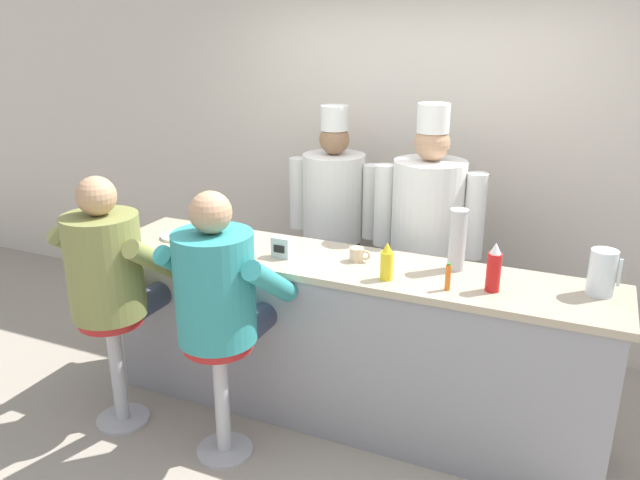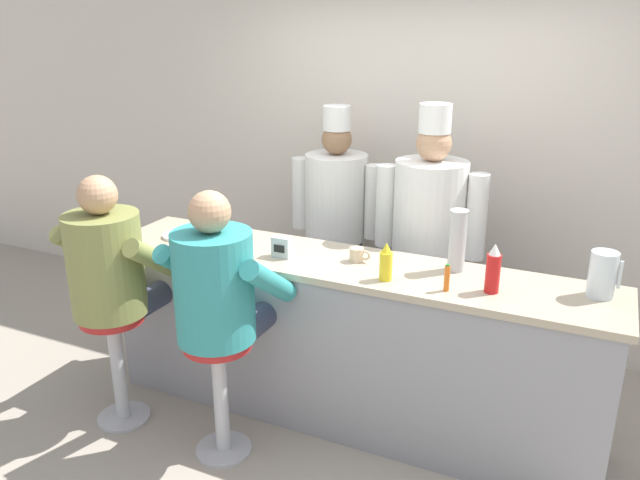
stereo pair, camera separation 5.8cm
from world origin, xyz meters
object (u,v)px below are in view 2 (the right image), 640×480
object	(u,v)px
cook_in_whites_near	(336,217)
water_pitcher_clear	(603,274)
breakfast_plate	(181,235)
cereal_bowl	(204,241)
cook_in_whites_far	(428,234)
cup_stack_steel	(457,241)
mustard_bottle_yellow	(386,263)
diner_seated_olive	(111,271)
coffee_mug_tan	(357,255)
hot_sauce_bottle_orange	(447,278)
ketchup_bottle_red	(493,270)
napkin_dispenser_chrome	(282,247)
diner_seated_teal	(218,294)

from	to	relation	value
cook_in_whites_near	water_pitcher_clear	bearing A→B (deg)	-24.13
water_pitcher_clear	breakfast_plate	xyz separation A→B (m)	(-2.44, -0.13, -0.10)
cereal_bowl	cook_in_whites_far	xyz separation A→B (m)	(1.17, 0.80, -0.03)
water_pitcher_clear	cup_stack_steel	world-z (taller)	cup_stack_steel
mustard_bottle_yellow	diner_seated_olive	xyz separation A→B (m)	(-1.49, -0.42, -0.15)
coffee_mug_tan	diner_seated_olive	bearing A→B (deg)	-154.04
diner_seated_olive	cook_in_whites_near	bearing A→B (deg)	62.66
mustard_bottle_yellow	hot_sauce_bottle_orange	xyz separation A→B (m)	(0.33, -0.01, -0.03)
cup_stack_steel	cook_in_whites_far	size ratio (longest dim) A/B	0.19
cup_stack_steel	diner_seated_olive	world-z (taller)	diner_seated_olive
hot_sauce_bottle_orange	breakfast_plate	bearing A→B (deg)	175.85
hot_sauce_bottle_orange	water_pitcher_clear	world-z (taller)	water_pitcher_clear
coffee_mug_tan	cup_stack_steel	world-z (taller)	cup_stack_steel
ketchup_bottle_red	water_pitcher_clear	world-z (taller)	ketchup_bottle_red
napkin_dispenser_chrome	mustard_bottle_yellow	bearing A→B (deg)	-5.98
cereal_bowl	cup_stack_steel	bearing A→B (deg)	9.65
cereal_bowl	diner_seated_olive	distance (m)	0.57
coffee_mug_tan	diner_seated_olive	world-z (taller)	diner_seated_olive
breakfast_plate	cereal_bowl	distance (m)	0.25
cereal_bowl	coffee_mug_tan	xyz separation A→B (m)	(0.94, 0.15, 0.01)
napkin_dispenser_chrome	cook_in_whites_far	bearing A→B (deg)	49.45
cup_stack_steel	napkin_dispenser_chrome	xyz separation A→B (m)	(-0.96, -0.22, -0.11)
breakfast_plate	coffee_mug_tan	world-z (taller)	coffee_mug_tan
hot_sauce_bottle_orange	cup_stack_steel	world-z (taller)	cup_stack_steel
hot_sauce_bottle_orange	coffee_mug_tan	distance (m)	0.60
cook_in_whites_far	diner_seated_teal	bearing A→B (deg)	-121.40
mustard_bottle_yellow	cook_in_whites_far	size ratio (longest dim) A/B	0.11
cereal_bowl	diner_seated_teal	distance (m)	0.62
ketchup_bottle_red	mustard_bottle_yellow	distance (m)	0.54
ketchup_bottle_red	mustard_bottle_yellow	bearing A→B (deg)	-172.02
water_pitcher_clear	cup_stack_steel	xyz separation A→B (m)	(-0.73, 0.04, 0.06)
breakfast_plate	cook_in_whites_far	world-z (taller)	cook_in_whites_far
diner_seated_olive	diner_seated_teal	xyz separation A→B (m)	(0.72, -0.00, -0.00)
hot_sauce_bottle_orange	coffee_mug_tan	size ratio (longest dim) A/B	1.16
diner_seated_olive	hot_sauce_bottle_orange	bearing A→B (deg)	12.88
mustard_bottle_yellow	diner_seated_teal	size ratio (longest dim) A/B	0.14
water_pitcher_clear	napkin_dispenser_chrome	bearing A→B (deg)	-173.98
cereal_bowl	napkin_dispenser_chrome	world-z (taller)	napkin_dispenser_chrome
diner_seated_teal	cook_in_whites_near	xyz separation A→B (m)	(0.03, 1.46, 0.01)
mustard_bottle_yellow	cook_in_whites_near	world-z (taller)	cook_in_whites_near
mustard_bottle_yellow	cup_stack_steel	xyz separation A→B (m)	(0.30, 0.29, 0.08)
hot_sauce_bottle_orange	cup_stack_steel	size ratio (longest dim) A/B	0.42
breakfast_plate	diner_seated_teal	xyz separation A→B (m)	(0.64, -0.54, -0.07)
breakfast_plate	cook_in_whites_near	world-z (taller)	cook_in_whites_near
cup_stack_steel	ketchup_bottle_red	bearing A→B (deg)	-42.59
cereal_bowl	hot_sauce_bottle_orange	bearing A→B (deg)	-1.67
mustard_bottle_yellow	cup_stack_steel	world-z (taller)	cup_stack_steel
mustard_bottle_yellow	diner_seated_olive	world-z (taller)	diner_seated_olive
cup_stack_steel	napkin_dispenser_chrome	bearing A→B (deg)	-167.10
cereal_bowl	diner_seated_olive	size ratio (longest dim) A/B	0.10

